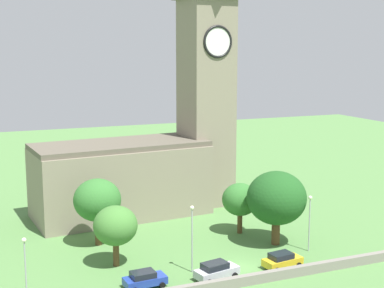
# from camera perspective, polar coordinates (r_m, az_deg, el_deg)

# --- Properties ---
(ground_plane) EXTENTS (200.00, 200.00, 0.00)m
(ground_plane) POSITION_cam_1_polar(r_m,az_deg,el_deg) (74.21, -0.56, -8.51)
(ground_plane) COLOR #517F42
(church) EXTENTS (30.07, 12.72, 34.43)m
(church) POSITION_cam_1_polar(r_m,az_deg,el_deg) (79.85, -3.99, -0.04)
(church) COLOR gray
(church) RESTS_ON ground
(quay_barrier) EXTENTS (54.08, 0.70, 1.02)m
(quay_barrier) POSITION_cam_1_polar(r_m,az_deg,el_deg) (57.73, 6.82, -13.47)
(quay_barrier) COLOR gray
(quay_barrier) RESTS_ON ground
(car_blue) EXTENTS (4.27, 2.46, 1.63)m
(car_blue) POSITION_cam_1_polar(r_m,az_deg,el_deg) (56.48, -4.89, -13.62)
(car_blue) COLOR #233D9E
(car_blue) RESTS_ON ground
(car_silver) EXTENTS (4.88, 2.90, 1.79)m
(car_silver) POSITION_cam_1_polar(r_m,az_deg,el_deg) (58.11, 2.50, -12.82)
(car_silver) COLOR silver
(car_silver) RESTS_ON ground
(car_yellow) EXTENTS (4.50, 2.62, 1.68)m
(car_yellow) POSITION_cam_1_polar(r_m,az_deg,el_deg) (61.61, 9.22, -11.66)
(car_yellow) COLOR gold
(car_yellow) RESTS_ON ground
(streetlamp_west_end) EXTENTS (0.44, 0.44, 6.00)m
(streetlamp_west_end) POSITION_cam_1_polar(r_m,az_deg,el_deg) (54.83, -16.75, -11.06)
(streetlamp_west_end) COLOR #9EA0A5
(streetlamp_west_end) RESTS_ON ground
(streetlamp_west_mid) EXTENTS (0.44, 0.44, 7.23)m
(streetlamp_west_mid) POSITION_cam_1_polar(r_m,az_deg,el_deg) (58.40, 0.00, -8.62)
(streetlamp_west_mid) COLOR #9EA0A5
(streetlamp_west_mid) RESTS_ON ground
(streetlamp_central) EXTENTS (0.44, 0.44, 6.62)m
(streetlamp_central) POSITION_cam_1_polar(r_m,az_deg,el_deg) (65.83, 11.97, -7.03)
(streetlamp_central) COLOR #9EA0A5
(streetlamp_central) RESTS_ON ground
(tree_by_tower) EXTENTS (7.11, 7.11, 8.95)m
(tree_by_tower) POSITION_cam_1_polar(r_m,az_deg,el_deg) (67.06, 8.66, -5.51)
(tree_by_tower) COLOR brown
(tree_by_tower) RESTS_ON ground
(tree_riverside_west) EXTENTS (5.64, 5.64, 8.09)m
(tree_riverside_west) POSITION_cam_1_polar(r_m,az_deg,el_deg) (67.12, -9.68, -5.71)
(tree_riverside_west) COLOR brown
(tree_riverside_west) RESTS_ON ground
(tree_riverside_east) EXTENTS (4.59, 4.59, 6.50)m
(tree_riverside_east) POSITION_cam_1_polar(r_m,az_deg,el_deg) (70.88, 4.96, -5.70)
(tree_riverside_east) COLOR brown
(tree_riverside_east) RESTS_ON ground
(tree_churchyard) EXTENTS (4.76, 4.76, 6.68)m
(tree_churchyard) POSITION_cam_1_polar(r_m,az_deg,el_deg) (60.69, -7.85, -8.31)
(tree_churchyard) COLOR brown
(tree_churchyard) RESTS_ON ground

